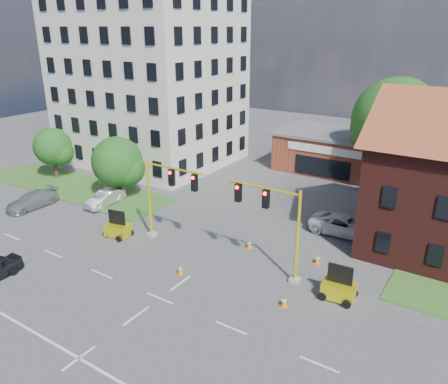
# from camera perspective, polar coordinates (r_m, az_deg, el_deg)

# --- Properties ---
(ground) EXTENTS (120.00, 120.00, 0.00)m
(ground) POSITION_cam_1_polar(r_m,az_deg,el_deg) (27.03, -8.36, -13.57)
(ground) COLOR #454548
(ground) RESTS_ON ground
(grass_verge_nw) EXTENTS (22.00, 6.00, 0.08)m
(grass_verge_nw) POSITION_cam_1_polar(r_m,az_deg,el_deg) (46.55, -18.99, 0.64)
(grass_verge_nw) COLOR #305B22
(grass_verge_nw) RESTS_ON ground
(lane_markings) EXTENTS (60.00, 36.00, 0.01)m
(lane_markings) POSITION_cam_1_polar(r_m,az_deg,el_deg) (25.31, -12.99, -16.60)
(lane_markings) COLOR silver
(lane_markings) RESTS_ON ground
(office_block) EXTENTS (18.40, 15.40, 20.60)m
(office_block) POSITION_cam_1_polar(r_m,az_deg,el_deg) (52.27, -9.89, 15.15)
(office_block) COLOR beige
(office_block) RESTS_ON ground
(brick_shop) EXTENTS (12.40, 8.40, 4.30)m
(brick_shop) POSITION_cam_1_polar(r_m,az_deg,el_deg) (50.53, 14.39, 5.20)
(brick_shop) COLOR brown
(brick_shop) RESTS_ON ground
(tree_large) EXTENTS (8.70, 8.29, 10.93)m
(tree_large) POSITION_cam_1_polar(r_m,az_deg,el_deg) (45.12, 22.00, 8.21)
(tree_large) COLOR #332112
(tree_large) RESTS_ON ground
(tree_nw_front) EXTENTS (4.89, 4.66, 5.87)m
(tree_nw_front) POSITION_cam_1_polar(r_m,az_deg,el_deg) (41.32, -13.47, 3.63)
(tree_nw_front) COLOR #332112
(tree_nw_front) RESTS_ON ground
(tree_nw_rear) EXTENTS (4.11, 3.91, 5.39)m
(tree_nw_rear) POSITION_cam_1_polar(r_m,az_deg,el_deg) (49.19, -21.25, 5.37)
(tree_nw_rear) COLOR #332112
(tree_nw_rear) RESTS_ON ground
(signal_mast_west) EXTENTS (5.30, 0.60, 6.20)m
(signal_mast_west) POSITION_cam_1_polar(r_m,az_deg,el_deg) (31.81, -7.60, -0.10)
(signal_mast_west) COLOR #9C9C97
(signal_mast_west) RESTS_ON ground
(signal_mast_east) EXTENTS (5.30, 0.60, 6.20)m
(signal_mast_east) POSITION_cam_1_polar(r_m,az_deg,el_deg) (27.32, 6.53, -3.64)
(signal_mast_east) COLOR #9C9C97
(signal_mast_east) RESTS_ON ground
(trailer_west) EXTENTS (2.01, 1.53, 2.07)m
(trailer_west) POSITION_cam_1_polar(r_m,az_deg,el_deg) (34.55, -13.70, -4.69)
(trailer_west) COLOR yellow
(trailer_west) RESTS_ON ground
(trailer_east) EXTENTS (1.98, 1.40, 2.14)m
(trailer_east) POSITION_cam_1_polar(r_m,az_deg,el_deg) (27.22, 14.74, -12.13)
(trailer_east) COLOR yellow
(trailer_east) RESTS_ON ground
(cone_a) EXTENTS (0.40, 0.40, 0.70)m
(cone_a) POSITION_cam_1_polar(r_m,az_deg,el_deg) (28.99, -5.73, -10.07)
(cone_a) COLOR orange
(cone_a) RESTS_ON ground
(cone_b) EXTENTS (0.40, 0.40, 0.70)m
(cone_b) POSITION_cam_1_polar(r_m,az_deg,el_deg) (32.04, 3.32, -6.81)
(cone_b) COLOR orange
(cone_b) RESTS_ON ground
(cone_c) EXTENTS (0.40, 0.40, 0.70)m
(cone_c) POSITION_cam_1_polar(r_m,az_deg,el_deg) (26.12, 7.84, -13.99)
(cone_c) COLOR orange
(cone_c) RESTS_ON ground
(cone_d) EXTENTS (0.40, 0.40, 0.70)m
(cone_d) POSITION_cam_1_polar(r_m,az_deg,el_deg) (30.73, 12.11, -8.56)
(cone_d) COLOR orange
(cone_d) RESTS_ON ground
(pickup_white) EXTENTS (5.55, 2.71, 1.52)m
(pickup_white) POSITION_cam_1_polar(r_m,az_deg,el_deg) (35.14, 15.57, -4.23)
(pickup_white) COLOR white
(pickup_white) RESTS_ON ground
(sedan_silver_front) EXTENTS (1.77, 4.19, 1.35)m
(sedan_silver_front) POSITION_cam_1_polar(r_m,az_deg,el_deg) (40.78, -15.28, -0.80)
(sedan_silver_front) COLOR #A4A7AC
(sedan_silver_front) RESTS_ON ground
(sedan_silver_rear) EXTENTS (1.95, 4.76, 1.38)m
(sedan_silver_rear) POSITION_cam_1_polar(r_m,az_deg,el_deg) (42.48, -23.77, -0.99)
(sedan_silver_rear) COLOR #A4A7AC
(sedan_silver_rear) RESTS_ON ground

